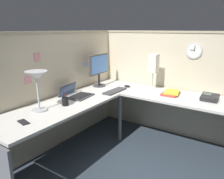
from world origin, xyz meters
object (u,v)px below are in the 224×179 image
at_px(computer_mouse, 127,86).
at_px(cell_phone, 23,122).
at_px(pen_cup, 65,101).
at_px(desk_lamp_paper, 153,64).
at_px(book_stack, 171,93).
at_px(office_phone, 210,98).
at_px(laptop, 75,94).
at_px(keyboard, 115,91).
at_px(monitor, 99,68).
at_px(wall_clock, 194,51).
at_px(desk_lamp_dome, 37,79).

bearing_deg(computer_mouse, cell_phone, 174.25).
height_order(pen_cup, desk_lamp_paper, desk_lamp_paper).
bearing_deg(book_stack, office_phone, -89.10).
height_order(laptop, pen_cup, pen_cup).
bearing_deg(keyboard, laptop, 145.15).
height_order(monitor, office_phone, monitor).
bearing_deg(pen_cup, keyboard, -11.68).
height_order(computer_mouse, wall_clock, wall_clock).
xyz_separation_m(monitor, computer_mouse, (0.19, -0.40, -0.28)).
xyz_separation_m(monitor, book_stack, (0.19, -1.10, -0.27)).
bearing_deg(computer_mouse, pen_cup, 170.39).
bearing_deg(desk_lamp_paper, desk_lamp_dome, 154.54).
relative_size(computer_mouse, book_stack, 0.34).
height_order(laptop, desk_lamp_paper, desk_lamp_paper).
distance_m(keyboard, pen_cup, 0.84).
bearing_deg(desk_lamp_dome, desk_lamp_paper, -25.46).
relative_size(keyboard, pen_cup, 2.39).
xyz_separation_m(monitor, desk_lamp_paper, (0.25, -0.79, 0.09)).
relative_size(book_stack, desk_lamp_paper, 0.58).
xyz_separation_m(keyboard, office_phone, (0.33, -1.22, 0.03)).
distance_m(monitor, office_phone, 1.63).
height_order(desk_lamp_dome, book_stack, desk_lamp_dome).
xyz_separation_m(office_phone, book_stack, (-0.01, 0.50, -0.02)).
height_order(laptop, desk_lamp_dome, desk_lamp_dome).
xyz_separation_m(cell_phone, office_phone, (1.72, -1.37, 0.03)).
distance_m(office_phone, desk_lamp_paper, 0.88).
xyz_separation_m(keyboard, pen_cup, (-0.82, 0.17, 0.04)).
xyz_separation_m(laptop, book_stack, (0.79, -1.06, -0.00)).
height_order(desk_lamp_paper, wall_clock, wall_clock).
bearing_deg(pen_cup, book_stack, -38.10).
relative_size(cell_phone, desk_lamp_paper, 0.27).
xyz_separation_m(cell_phone, book_stack, (1.72, -0.87, 0.02)).
bearing_deg(cell_phone, pen_cup, 13.27).
bearing_deg(computer_mouse, wall_clock, -69.83).
bearing_deg(pen_cup, computer_mouse, -9.61).
height_order(book_stack, wall_clock, wall_clock).
distance_m(monitor, cell_phone, 1.57).
xyz_separation_m(pen_cup, wall_clock, (1.46, -1.07, 0.53)).
relative_size(monitor, wall_clock, 2.27).
relative_size(desk_lamp_dome, desk_lamp_paper, 0.84).
height_order(office_phone, wall_clock, wall_clock).
xyz_separation_m(monitor, keyboard, (-0.13, -0.38, -0.28)).
bearing_deg(desk_lamp_paper, office_phone, -93.36).
relative_size(computer_mouse, desk_lamp_dome, 0.23).
bearing_deg(laptop, keyboard, -35.91).
xyz_separation_m(cell_phone, wall_clock, (2.04, -1.05, 0.58)).
height_order(computer_mouse, office_phone, office_phone).
bearing_deg(monitor, desk_lamp_dome, -175.76).
relative_size(keyboard, book_stack, 1.40).
bearing_deg(keyboard, book_stack, -65.20).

